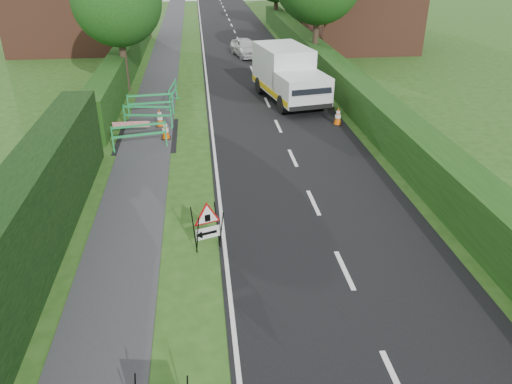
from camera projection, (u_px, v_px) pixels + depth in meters
ground at (247, 305)px, 11.04m from camera, size 120.00×120.00×0.00m
road_surface at (235, 34)px, 42.26m from camera, size 6.00×90.00×0.02m
footpath at (170, 35)px, 41.69m from camera, size 2.00×90.00×0.02m
hedge_west_near at (12, 323)px, 10.53m from camera, size 1.10×18.00×2.50m
hedge_west_far at (128, 73)px, 29.99m from camera, size 1.00×24.00×1.80m
hedge_east at (341, 95)px, 25.86m from camera, size 1.20×50.00×1.50m
house_west at (64, 7)px, 35.24m from camera, size 7.50×7.40×7.88m
house_east_a at (361, 6)px, 35.62m from camera, size 7.50×7.40×7.88m
tree_nw at (117, 1)px, 24.45m from camera, size 4.40×4.40×6.70m
triangle_sign at (206, 223)px, 12.59m from camera, size 1.02×1.02×1.18m
works_van at (288, 74)px, 24.35m from camera, size 3.13×5.82×2.52m
traffic_cone_0 at (338, 116)px, 21.50m from camera, size 0.38×0.38×0.79m
traffic_cone_1 at (331, 100)px, 23.68m from camera, size 0.38×0.38×0.79m
traffic_cone_2 at (308, 88)px, 25.53m from camera, size 0.38×0.38×0.79m
traffic_cone_3 at (165, 130)px, 19.98m from camera, size 0.38×0.38×0.79m
traffic_cone_4 at (160, 118)px, 21.32m from camera, size 0.38×0.38×0.79m
ped_barrier_0 at (139, 133)px, 18.98m from camera, size 2.09×0.76×1.00m
ped_barrier_1 at (148, 113)px, 21.07m from camera, size 2.09×0.66×1.00m
ped_barrier_2 at (150, 101)px, 22.63m from camera, size 2.09×0.56×1.00m
ped_barrier_3 at (173, 92)px, 24.04m from camera, size 0.61×2.09×1.00m
redwhite_plank at (132, 135)px, 20.56m from camera, size 1.50×0.04×0.25m
hatchback_car at (245, 47)px, 33.97m from camera, size 2.06×3.68×1.18m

